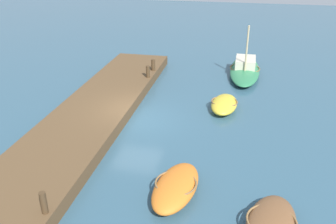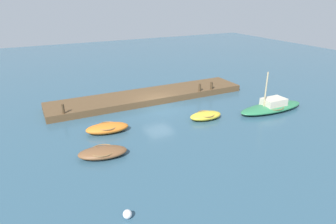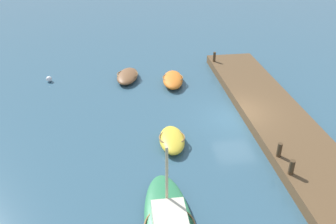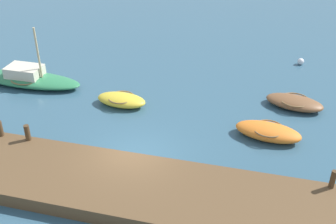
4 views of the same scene
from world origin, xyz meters
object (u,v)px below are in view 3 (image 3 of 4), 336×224
object	(u,v)px
rowboat_orange	(173,80)
marker_buoy	(49,79)
mooring_post_mid_west	(279,150)
rowboat_brown	(128,76)
mooring_post_west	(292,167)
mooring_post_mid_east	(214,57)
dinghy_yellow	(172,140)

from	to	relation	value
rowboat_orange	marker_buoy	distance (m)	9.44
rowboat_orange	mooring_post_mid_west	xyz separation A→B (m)	(-10.54, -3.80, 0.64)
rowboat_brown	mooring_post_west	world-z (taller)	mooring_post_west
mooring_post_mid_west	mooring_post_west	bearing A→B (deg)	180.00
rowboat_orange	mooring_post_mid_west	size ratio (longest dim) A/B	4.39
mooring_post_west	rowboat_orange	bearing A→B (deg)	17.64
mooring_post_mid_east	rowboat_brown	bearing A→B (deg)	100.10
rowboat_orange	rowboat_brown	bearing A→B (deg)	77.35
rowboat_orange	mooring_post_west	bearing A→B (deg)	-154.46
rowboat_brown	mooring_post_mid_east	distance (m)	7.29
mooring_post_mid_west	mooring_post_mid_east	xyz separation A→B (m)	(13.07, 0.00, 0.02)
mooring_post_mid_east	marker_buoy	bearing A→B (deg)	93.56
dinghy_yellow	mooring_post_mid_east	distance (m)	11.62
rowboat_brown	mooring_post_mid_west	size ratio (longest dim) A/B	4.37
mooring_post_west	marker_buoy	world-z (taller)	mooring_post_west
dinghy_yellow	mooring_post_mid_west	distance (m)	5.73
dinghy_yellow	mooring_post_west	xyz separation A→B (m)	(-4.03, -5.05, 0.67)
rowboat_brown	dinghy_yellow	distance (m)	9.41
rowboat_orange	dinghy_yellow	xyz separation A→B (m)	(-7.92, 1.25, -0.03)
mooring_post_west	mooring_post_mid_east	xyz separation A→B (m)	(14.48, 0.00, 0.02)
rowboat_orange	dinghy_yellow	bearing A→B (deg)	178.93
rowboat_brown	mooring_post_west	bearing A→B (deg)	-139.70
mooring_post_west	mooring_post_mid_east	bearing A→B (deg)	0.00
rowboat_orange	mooring_post_mid_west	distance (m)	11.22
rowboat_orange	mooring_post_mid_west	world-z (taller)	mooring_post_mid_west
mooring_post_mid_west	mooring_post_mid_east	size ratio (longest dim) A/B	0.96
rowboat_brown	marker_buoy	world-z (taller)	rowboat_brown
rowboat_orange	rowboat_brown	world-z (taller)	rowboat_orange
rowboat_brown	mooring_post_mid_west	distance (m)	13.80
mooring_post_mid_east	mooring_post_mid_west	bearing A→B (deg)	180.00
rowboat_brown	mooring_post_mid_east	xyz separation A→B (m)	(1.27, -7.14, 0.70)
rowboat_orange	mooring_post_mid_west	bearing A→B (deg)	-152.27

